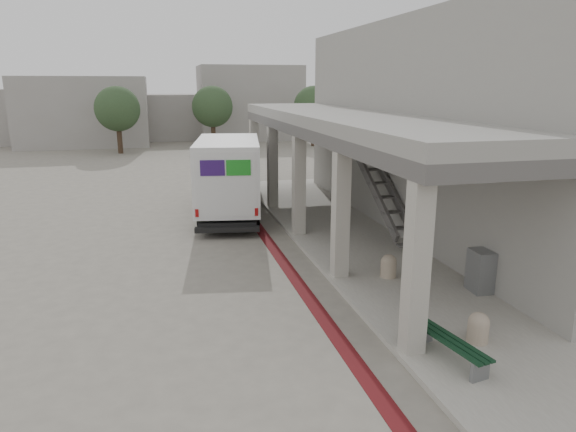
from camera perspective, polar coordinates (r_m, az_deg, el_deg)
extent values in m
plane|color=slate|center=(12.54, -2.73, -8.69)|extent=(120.00, 120.00, 0.00)
cube|color=#531014|center=(14.56, -0.42, -5.30)|extent=(0.35, 40.00, 0.01)
cube|color=gray|center=(13.80, 13.88, -6.64)|extent=(4.40, 28.00, 0.12)
cube|color=gray|center=(18.54, 17.32, 9.41)|extent=(4.30, 17.00, 7.00)
cube|color=#575452|center=(16.92, 6.23, 9.54)|extent=(3.40, 16.90, 0.35)
cube|color=gray|center=(16.89, 6.26, 10.72)|extent=(3.40, 16.90, 0.35)
cube|color=#999691|center=(45.73, -21.69, 10.75)|extent=(10.00, 6.00, 5.50)
cube|color=#999691|center=(49.42, -12.84, 10.73)|extent=(8.00, 6.00, 4.00)
cube|color=#999691|center=(48.05, -4.30, 12.44)|extent=(9.00, 6.00, 6.50)
cube|color=#999691|center=(49.80, -28.15, 9.72)|extent=(7.00, 5.00, 4.50)
cylinder|color=#38281C|center=(39.59, -18.21, 8.36)|extent=(0.36, 0.36, 2.40)
sphere|color=#2A3D23|center=(39.45, -18.44, 11.24)|extent=(3.20, 3.20, 3.20)
cylinder|color=#38281C|center=(41.70, -8.29, 9.20)|extent=(0.36, 0.36, 2.40)
sphere|color=#2A3D23|center=(41.57, -8.40, 11.94)|extent=(3.20, 3.20, 3.20)
cylinder|color=#38281C|center=(42.29, 2.84, 9.40)|extent=(0.36, 0.36, 2.40)
sphere|color=#2A3D23|center=(42.16, 2.87, 12.11)|extent=(3.20, 3.20, 3.20)
cube|color=black|center=(20.06, -6.46, 1.23)|extent=(2.95, 6.65, 0.28)
cube|color=silver|center=(18.97, -6.65, 4.84)|extent=(2.95, 5.07, 2.38)
cube|color=silver|center=(22.11, -6.38, 5.86)|extent=(2.46, 2.08, 2.11)
cube|color=silver|center=(23.19, -6.26, 4.31)|extent=(2.08, 0.87, 0.73)
cube|color=black|center=(22.77, -6.37, 7.39)|extent=(2.06, 0.77, 0.96)
cube|color=black|center=(16.87, -6.77, -1.48)|extent=(2.12, 0.57, 0.17)
cube|color=#30135A|center=(19.61, -9.87, 6.26)|extent=(0.23, 1.27, 0.69)
cube|color=#1D8621|center=(18.25, -10.24, 5.64)|extent=(0.23, 1.27, 0.69)
cube|color=#30135A|center=(16.52, -8.40, 5.29)|extent=(0.77, 0.15, 0.50)
cube|color=#1D8621|center=(16.49, -5.53, 5.36)|extent=(0.77, 0.15, 0.50)
cylinder|color=black|center=(22.42, -8.75, 2.68)|extent=(0.39, 0.86, 0.83)
cylinder|color=black|center=(22.37, -3.82, 2.79)|extent=(0.39, 0.86, 0.83)
cylinder|color=black|center=(18.33, -9.63, -0.01)|extent=(0.39, 0.86, 0.83)
cylinder|color=black|center=(18.25, -3.60, 0.12)|extent=(0.39, 0.86, 0.83)
cube|color=slate|center=(9.47, 20.54, -15.80)|extent=(0.37, 0.14, 0.36)
cube|color=slate|center=(10.39, 14.90, -12.53)|extent=(0.37, 0.14, 0.36)
cube|color=black|center=(9.74, 17.06, -13.27)|extent=(0.41, 1.71, 0.04)
cube|color=black|center=(9.82, 17.66, -13.08)|extent=(0.41, 1.71, 0.04)
cube|color=black|center=(9.91, 18.25, -12.88)|extent=(0.41, 1.71, 0.04)
cylinder|color=tan|center=(10.71, 20.34, -11.99)|extent=(0.40, 0.40, 0.40)
sphere|color=tan|center=(10.63, 20.44, -11.02)|extent=(0.40, 0.40, 0.40)
cylinder|color=gray|center=(13.47, 11.08, -5.83)|extent=(0.40, 0.40, 0.40)
sphere|color=gray|center=(13.40, 11.12, -5.02)|extent=(0.40, 0.40, 0.40)
cube|color=gray|center=(13.06, 20.64, -5.73)|extent=(0.48, 0.63, 1.02)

